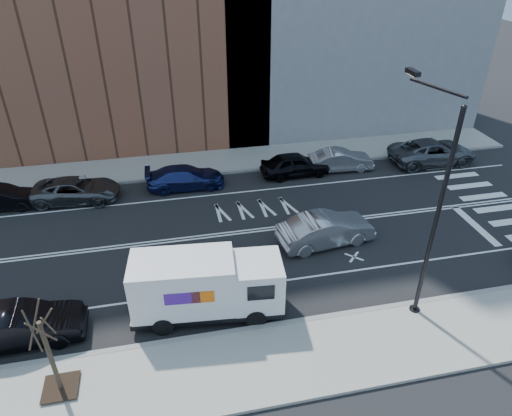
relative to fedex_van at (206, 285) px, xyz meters
name	(u,v)px	position (x,y,z in m)	size (l,w,h in m)	color
ground	(224,234)	(1.54, 5.60, -1.48)	(120.00, 120.00, 0.00)	black
sidewalk_near	(260,365)	(1.54, -3.20, -1.41)	(44.00, 3.60, 0.15)	gray
sidewalk_far	(205,163)	(1.54, 14.40, -1.41)	(44.00, 3.60, 0.15)	gray
curb_near	(250,329)	(1.54, -1.40, -1.40)	(44.00, 0.25, 0.17)	gray
curb_far	(208,174)	(1.54, 12.60, -1.40)	(44.00, 0.25, 0.17)	gray
crosswalk	(491,202)	(17.54, 5.60, -1.48)	(3.00, 14.00, 0.01)	white
road_markings	(224,234)	(1.54, 5.60, -1.48)	(40.00, 8.60, 0.01)	white
streetlight	(432,203)	(8.54, -1.31, 3.59)	(0.44, 4.02, 9.34)	black
street_tree	(53,363)	(-5.46, -2.80, -0.03)	(1.20, 1.20, 3.75)	black
fedex_van	(206,285)	(0.00, 0.00, 0.00)	(6.36, 2.68, 2.83)	black
far_parked_b	(2,198)	(-10.55, 10.94, -0.82)	(1.42, 4.06, 1.34)	black
far_parked_c	(76,190)	(-6.46, 10.98, -0.79)	(2.31, 5.01, 1.39)	#4A4E52
far_parked_d	(185,177)	(-0.02, 11.25, -0.79)	(1.96, 4.82, 1.40)	navy
far_parked_e	(295,164)	(7.14, 11.47, -0.72)	(1.81, 4.50, 1.53)	black
far_parked_f	(341,160)	(10.34, 11.57, -0.78)	(1.50, 4.29, 1.41)	#9D9DA1
far_parked_g	(432,152)	(16.90, 11.31, -0.67)	(2.71, 5.87, 1.63)	#505459
driving_sedan	(326,230)	(6.52, 3.75, -0.67)	(1.73, 4.96, 1.64)	#9E9EA3
near_parked_rear_a	(20,326)	(-7.21, -0.06, -0.70)	(1.67, 4.78, 1.58)	black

